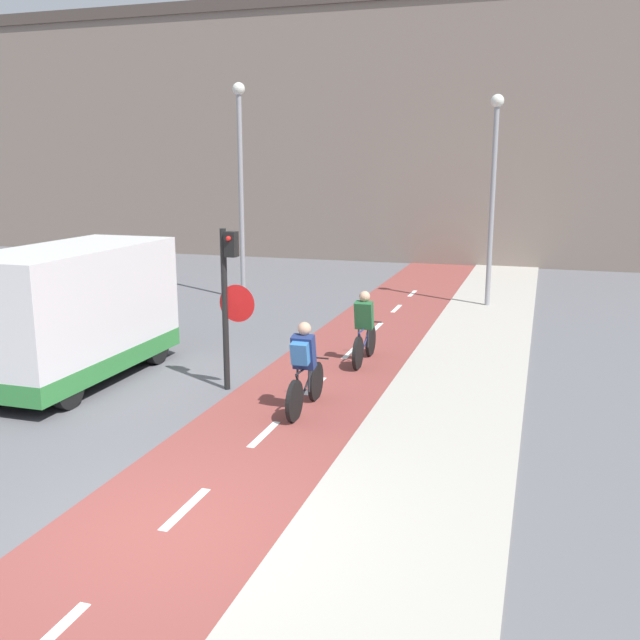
{
  "coord_description": "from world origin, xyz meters",
  "views": [
    {
      "loc": [
        3.86,
        -6.43,
        4.02
      ],
      "look_at": [
        0.0,
        5.81,
        1.2
      ],
      "focal_mm": 40.0,
      "sensor_mm": 36.0,
      "label": 1
    }
  ],
  "objects_px": {
    "traffic_light_pole": "(229,291)",
    "street_lamp_sidewalk": "(494,177)",
    "cyclist_far": "(364,331)",
    "street_lamp_far": "(241,168)",
    "cyclist_near": "(304,370)",
    "van": "(73,316)"
  },
  "relations": [
    {
      "from": "street_lamp_far",
      "to": "street_lamp_sidewalk",
      "type": "relative_size",
      "value": 1.07
    },
    {
      "from": "cyclist_near",
      "to": "van",
      "type": "height_order",
      "value": "van"
    },
    {
      "from": "street_lamp_sidewalk",
      "to": "cyclist_near",
      "type": "height_order",
      "value": "street_lamp_sidewalk"
    },
    {
      "from": "street_lamp_far",
      "to": "cyclist_far",
      "type": "bearing_deg",
      "value": -48.11
    },
    {
      "from": "traffic_light_pole",
      "to": "street_lamp_sidewalk",
      "type": "relative_size",
      "value": 0.5
    },
    {
      "from": "traffic_light_pole",
      "to": "van",
      "type": "relative_size",
      "value": 0.65
    },
    {
      "from": "street_lamp_sidewalk",
      "to": "cyclist_far",
      "type": "bearing_deg",
      "value": -105.85
    },
    {
      "from": "traffic_light_pole",
      "to": "cyclist_near",
      "type": "distance_m",
      "value": 2.1
    },
    {
      "from": "traffic_light_pole",
      "to": "street_lamp_sidewalk",
      "type": "xyz_separation_m",
      "value": [
        3.81,
        9.26,
        1.83
      ]
    },
    {
      "from": "traffic_light_pole",
      "to": "street_lamp_far",
      "type": "xyz_separation_m",
      "value": [
        -3.35,
        8.26,
        2.06
      ]
    },
    {
      "from": "cyclist_far",
      "to": "van",
      "type": "distance_m",
      "value": 5.67
    },
    {
      "from": "traffic_light_pole",
      "to": "street_lamp_far",
      "type": "bearing_deg",
      "value": 112.09
    },
    {
      "from": "cyclist_near",
      "to": "van",
      "type": "distance_m",
      "value": 4.74
    },
    {
      "from": "street_lamp_far",
      "to": "cyclist_near",
      "type": "bearing_deg",
      "value": -60.9
    },
    {
      "from": "cyclist_near",
      "to": "van",
      "type": "bearing_deg",
      "value": 175.1
    },
    {
      "from": "street_lamp_far",
      "to": "cyclist_far",
      "type": "relative_size",
      "value": 3.59
    },
    {
      "from": "street_lamp_far",
      "to": "street_lamp_sidewalk",
      "type": "height_order",
      "value": "street_lamp_far"
    },
    {
      "from": "traffic_light_pole",
      "to": "street_lamp_sidewalk",
      "type": "height_order",
      "value": "street_lamp_sidewalk"
    },
    {
      "from": "cyclist_near",
      "to": "cyclist_far",
      "type": "relative_size",
      "value": 1.02
    },
    {
      "from": "traffic_light_pole",
      "to": "cyclist_far",
      "type": "height_order",
      "value": "traffic_light_pole"
    },
    {
      "from": "cyclist_far",
      "to": "street_lamp_sidewalk",
      "type": "bearing_deg",
      "value": 74.15
    },
    {
      "from": "street_lamp_far",
      "to": "street_lamp_sidewalk",
      "type": "distance_m",
      "value": 7.23
    }
  ]
}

